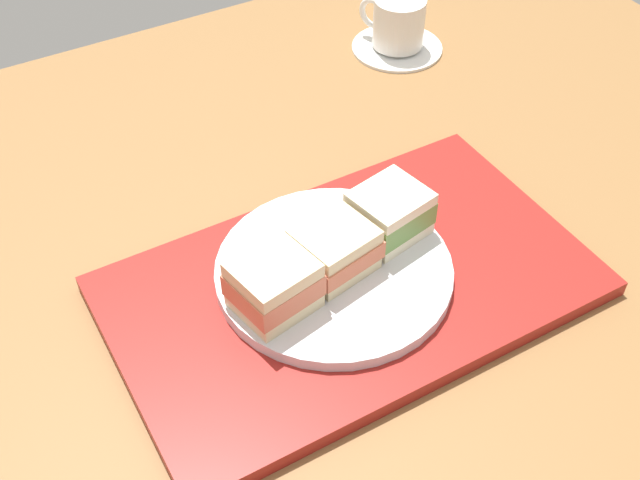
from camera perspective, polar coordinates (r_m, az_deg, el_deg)
The scene contains 7 objects.
ground_plane at distance 81.74cm, azimuth -2.51°, elevation -2.53°, with size 140.00×100.00×3.00cm, color brown.
serving_tray at distance 77.62cm, azimuth 2.16°, elevation -3.26°, with size 45.32×26.94×1.66cm, color maroon.
sandwich_plate at distance 76.92cm, azimuth 0.98°, elevation -2.20°, with size 22.68×22.68×1.26cm, color silver.
sandwich_near at distance 71.39cm, azimuth -3.29°, elevation -3.20°, with size 8.08×7.38×5.26cm.
sandwich_middle at distance 74.79cm, azimuth 1.01°, elevation -0.65°, with size 8.23×7.60×4.65cm.
sandwich_far at distance 78.41cm, azimuth 4.92°, elevation 1.90°, with size 8.03×7.29×4.93cm.
coffee_cup at distance 111.40cm, azimuth 5.50°, elevation 14.71°, with size 12.23×12.23×7.30cm.
Camera 1 is at (-24.63, -49.96, 58.32)cm, focal length 45.33 mm.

